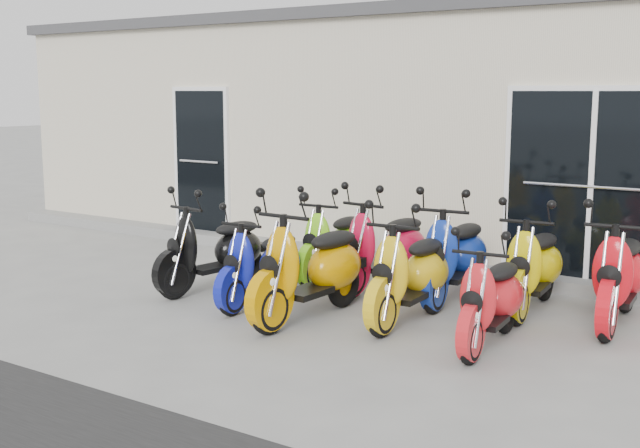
# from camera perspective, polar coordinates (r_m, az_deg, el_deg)

# --- Properties ---
(ground) EXTENTS (80.00, 80.00, 0.00)m
(ground) POSITION_cam_1_polar(r_m,az_deg,el_deg) (8.81, -2.17, -5.35)
(ground) COLOR gray
(ground) RESTS_ON ground
(building) EXTENTS (14.00, 6.00, 3.20)m
(building) POSITION_cam_1_polar(r_m,az_deg,el_deg) (13.11, 11.30, 6.43)
(building) COLOR beige
(building) RESTS_ON ground
(roof_cap) EXTENTS (14.20, 6.20, 0.16)m
(roof_cap) POSITION_cam_1_polar(r_m,az_deg,el_deg) (13.13, 11.54, 13.77)
(roof_cap) COLOR #3F3F42
(roof_cap) RESTS_ON building
(front_step) EXTENTS (14.00, 0.40, 0.15)m
(front_step) POSITION_cam_1_polar(r_m,az_deg,el_deg) (10.45, 4.33, -2.59)
(front_step) COLOR gray
(front_step) RESTS_ON ground
(door_left) EXTENTS (1.07, 0.08, 2.22)m
(door_left) POSITION_cam_1_polar(r_m,az_deg,el_deg) (12.27, -8.42, 4.72)
(door_left) COLOR black
(door_left) RESTS_ON front_step
(door_right) EXTENTS (2.02, 0.08, 2.22)m
(door_right) POSITION_cam_1_polar(r_m,az_deg,el_deg) (9.43, 18.79, 2.92)
(door_right) COLOR black
(door_right) RESTS_ON front_step
(scooter_front_black) EXTENTS (0.84, 1.72, 1.22)m
(scooter_front_black) POSITION_cam_1_polar(r_m,az_deg,el_deg) (9.15, -7.59, -0.98)
(scooter_front_black) COLOR black
(scooter_front_black) RESTS_ON ground
(scooter_front_blue) EXTENTS (0.62, 1.55, 1.13)m
(scooter_front_blue) POSITION_cam_1_polar(r_m,az_deg,el_deg) (8.49, -4.18, -2.04)
(scooter_front_blue) COLOR #10199E
(scooter_front_blue) RESTS_ON ground
(scooter_front_orange_a) EXTENTS (0.75, 1.86, 1.35)m
(scooter_front_orange_a) POSITION_cam_1_polar(r_m,az_deg,el_deg) (7.88, -0.70, -2.07)
(scooter_front_orange_a) COLOR #CF8A00
(scooter_front_orange_a) RESTS_ON ground
(scooter_front_orange_b) EXTENTS (0.66, 1.71, 1.25)m
(scooter_front_orange_b) POSITION_cam_1_polar(r_m,az_deg,el_deg) (7.84, 6.44, -2.56)
(scooter_front_orange_b) COLOR gold
(scooter_front_orange_b) RESTS_ON ground
(scooter_front_red) EXTENTS (0.67, 1.57, 1.13)m
(scooter_front_red) POSITION_cam_1_polar(r_m,az_deg,el_deg) (7.21, 12.10, -4.30)
(scooter_front_red) COLOR red
(scooter_front_red) RESTS_ON ground
(scooter_back_green) EXTENTS (0.68, 1.63, 1.18)m
(scooter_back_green) POSITION_cam_1_polar(r_m,az_deg,el_deg) (9.54, 0.98, -0.59)
(scooter_back_green) COLOR #77D916
(scooter_back_green) RESTS_ON ground
(scooter_back_red) EXTENTS (0.85, 1.78, 1.27)m
(scooter_back_red) POSITION_cam_1_polar(r_m,az_deg,el_deg) (9.11, 4.59, -0.80)
(scooter_back_red) COLOR red
(scooter_back_red) RESTS_ON ground
(scooter_back_blue) EXTENTS (0.77, 1.78, 1.28)m
(scooter_back_blue) POSITION_cam_1_polar(r_m,az_deg,el_deg) (8.72, 9.59, -1.32)
(scooter_back_blue) COLOR navy
(scooter_back_blue) RESTS_ON ground
(scooter_back_yellow) EXTENTS (0.75, 1.71, 1.23)m
(scooter_back_yellow) POSITION_cam_1_polar(r_m,az_deg,el_deg) (8.45, 15.01, -2.03)
(scooter_back_yellow) COLOR #D0BB06
(scooter_back_yellow) RESTS_ON ground
(scooter_back_extra) EXTENTS (0.77, 1.78, 1.28)m
(scooter_back_extra) POSITION_cam_1_polar(r_m,az_deg,el_deg) (8.19, 20.58, -2.49)
(scooter_back_extra) COLOR red
(scooter_back_extra) RESTS_ON ground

